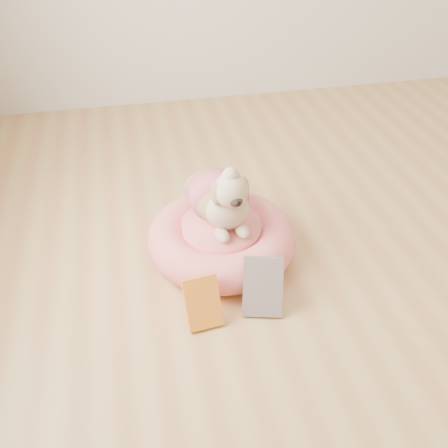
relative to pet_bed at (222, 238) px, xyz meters
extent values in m
cylinder|color=#F3725F|center=(0.00, 0.00, -0.03)|extent=(0.46, 0.46, 0.09)
torus|color=#F3725F|center=(0.00, 0.00, 0.00)|extent=(0.63, 0.63, 0.16)
cylinder|color=#F3725F|center=(0.00, 0.00, 0.04)|extent=(0.33, 0.33, 0.09)
cube|color=#F4AB19|center=(-0.15, -0.36, 0.01)|extent=(0.14, 0.13, 0.18)
cube|color=silver|center=(0.08, -0.35, 0.03)|extent=(0.17, 0.16, 0.21)
camera|label=1|loc=(-0.34, -1.62, 1.32)|focal=40.00mm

